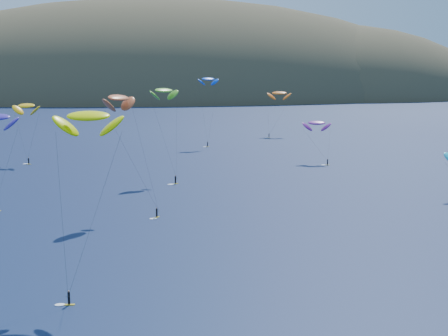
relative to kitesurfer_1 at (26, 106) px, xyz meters
name	(u,v)px	position (x,y,z in m)	size (l,w,h in m)	color
island	(186,108)	(91.76, 407.39, -28.32)	(730.00, 300.00, 210.00)	#3D3526
kitesurfer_1	(26,106)	(0.00, 0.00, 0.00)	(10.42, 9.42, 20.28)	gold
kitesurfer_2	(88,116)	(24.45, -114.72, 5.55)	(9.36, 11.09, 25.65)	gold
kitesurfer_3	(164,91)	(39.99, -35.24, 5.73)	(8.98, 12.84, 25.69)	gold
kitesurfer_4	(208,79)	(61.15, 32.37, 7.24)	(8.36, 7.60, 27.05)	gold
kitesurfer_6	(317,123)	(88.78, -13.61, -5.39)	(9.19, 10.93, 14.56)	gold
kitesurfer_9	(119,98)	(28.37, -72.56, 5.81)	(11.85, 11.63, 25.92)	gold
kitesurfer_11	(279,93)	(96.22, 62.54, 0.55)	(12.92, 14.75, 20.88)	gold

